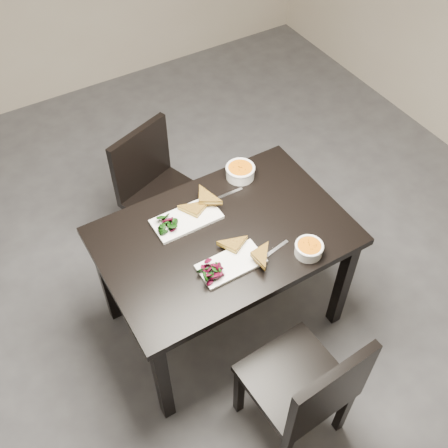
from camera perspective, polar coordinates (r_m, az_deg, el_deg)
name	(u,v)px	position (r m, az deg, el deg)	size (l,w,h in m)	color
ground	(184,318)	(3.17, -4.30, -10.07)	(5.00, 5.00, 0.00)	#47474C
room_shell	(152,24)	(1.86, -7.70, 20.52)	(5.02, 5.02, 2.81)	beige
table	(224,246)	(2.63, 0.00, -2.42)	(1.20, 0.80, 0.75)	black
chair_near	(308,388)	(2.46, 9.01, -17.05)	(0.44, 0.44, 0.85)	black
chair_far	(157,188)	(3.17, -7.19, 3.88)	(0.54, 0.54, 0.85)	black
plate_near	(231,264)	(2.43, 0.78, -4.32)	(0.31, 0.15, 0.02)	white
sandwich_near	(242,252)	(2.44, 1.91, -2.99)	(0.15, 0.12, 0.05)	olive
salad_near	(212,269)	(2.38, -1.28, -4.89)	(0.10, 0.09, 0.04)	black
soup_bowl_near	(309,248)	(2.49, 9.12, -2.61)	(0.13, 0.13, 0.06)	white
cutlery_near	(274,251)	(2.50, 5.38, -2.85)	(0.18, 0.02, 0.00)	silver
plate_far	(186,219)	(2.61, -4.06, 0.52)	(0.34, 0.17, 0.02)	white
sandwich_far	(199,211)	(2.60, -2.68, 1.38)	(0.17, 0.13, 0.05)	olive
salad_far	(168,223)	(2.56, -6.06, 0.13)	(0.10, 0.09, 0.05)	black
soup_bowl_far	(240,171)	(2.80, 1.76, 5.70)	(0.16, 0.16, 0.07)	white
cutlery_far	(227,194)	(2.73, 0.33, 3.20)	(0.18, 0.02, 0.00)	silver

